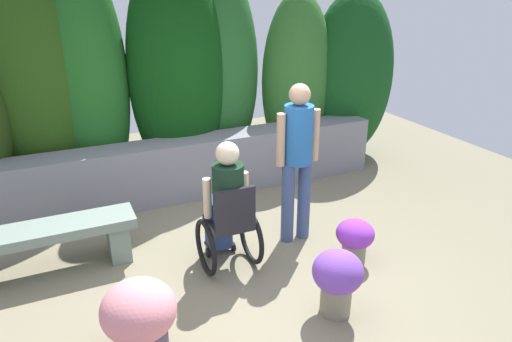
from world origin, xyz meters
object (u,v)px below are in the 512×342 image
person_in_wheelchair (227,210)px  flower_pot_small_foreground (355,238)px  flower_pot_red_accent (337,278)px  flower_pot_purple_near (139,317)px  person_standing_companion (298,154)px  stone_bench (49,241)px

person_in_wheelchair → flower_pot_small_foreground: 1.33m
flower_pot_red_accent → flower_pot_small_foreground: size_ratio=1.29×
flower_pot_purple_near → flower_pot_red_accent: bearing=-7.2°
person_standing_companion → flower_pot_red_accent: size_ratio=2.91×
stone_bench → person_in_wheelchair: bearing=-15.7°
person_in_wheelchair → flower_pot_purple_near: bearing=-131.2°
person_standing_companion → flower_pot_red_accent: person_standing_companion is taller
stone_bench → flower_pot_purple_near: bearing=-63.6°
stone_bench → flower_pot_small_foreground: 3.01m
person_standing_companion → flower_pot_purple_near: 2.27m
person_standing_companion → flower_pot_small_foreground: bearing=-67.9°
person_in_wheelchair → person_standing_companion: bearing=21.1°
person_in_wheelchair → flower_pot_red_accent: person_in_wheelchair is taller
stone_bench → person_standing_companion: person_standing_companion is taller
flower_pot_red_accent → flower_pot_small_foreground: bearing=44.4°
person_in_wheelchair → flower_pot_small_foreground: person_in_wheelchair is taller
stone_bench → flower_pot_red_accent: flower_pot_red_accent is taller
flower_pot_purple_near → flower_pot_red_accent: flower_pot_purple_near is taller
flower_pot_purple_near → flower_pot_red_accent: size_ratio=1.06×
person_standing_companion → flower_pot_purple_near: (-1.91, -1.04, -0.66)m
person_standing_companion → flower_pot_purple_near: size_ratio=2.74×
person_standing_companion → flower_pot_purple_near: person_standing_companion is taller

